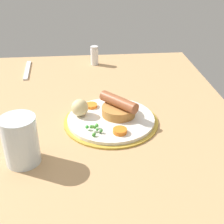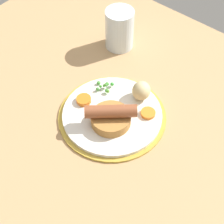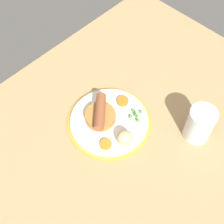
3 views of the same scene
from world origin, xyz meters
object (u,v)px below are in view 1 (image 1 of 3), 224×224
Objects in this scene: potato_chunk_0 at (80,108)px; salt_shaker at (94,56)px; carrot_slice_0 at (91,106)px; drinking_glass at (21,141)px; carrot_slice_2 at (120,131)px; dinner_plate at (111,120)px; fork at (27,70)px; sausage_pudding at (119,108)px; pea_pile at (94,128)px.

salt_shaker reaches higher than potato_chunk_0.
drinking_glass is (21.49, -15.84, 3.76)cm from carrot_slice_0.
drinking_glass reaches higher than carrot_slice_2.
potato_chunk_0 is 0.64× the size of salt_shaker.
salt_shaker is at bearing -176.82° from dinner_plate.
dinner_plate is 9.01cm from potato_chunk_0.
salt_shaker reaches higher than fork.
sausage_pudding is 28.40cm from drinking_glass.
dinner_plate is 48.25cm from fork.
potato_chunk_0 reaches higher than pea_pile.
potato_chunk_0 is at bearing -7.86° from salt_shaker.
carrot_slice_2 is at bearing 108.05° from drinking_glass.
sausage_pudding reaches higher than pea_pile.
fork is at bearing -80.19° from salt_shaker.
pea_pile is at bearing 117.62° from drinking_glass.
pea_pile is at bearing 96.86° from sausage_pudding.
dinner_plate is 2.28× the size of drinking_glass.
potato_chunk_0 is at bearing 44.65° from sausage_pudding.
carrot_slice_0 reaches higher than fork.
pea_pile is 0.64× the size of salt_shaker.
carrot_slice_2 is 0.20× the size of fork.
pea_pile is 51.57cm from fork.
sausage_pudding is at bearing 125.20° from drinking_glass.
carrot_slice_2 is at bearing 79.76° from pea_pile.
carrot_slice_0 is at bearing -154.90° from carrot_slice_2.
carrot_slice_0 is at bearing 143.61° from drinking_glass.
carrot_slice_0 is 0.19× the size of fork.
salt_shaker is at bearing -175.58° from carrot_slice_2.
salt_shaker reaches higher than carrot_slice_0.
sausage_pudding reaches higher than carrot_slice_0.
drinking_glass reaches higher than potato_chunk_0.
pea_pile is 50.54cm from salt_shaker.
drinking_glass is (7.32, -22.48, 3.63)cm from carrot_slice_2.
drinking_glass reaches higher than fork.
carrot_slice_0 is 37.57cm from salt_shaker.
pea_pile is 1.00× the size of potato_chunk_0.
fork is 2.47× the size of salt_shaker.
dinner_plate is at bearing -168.76° from carrot_slice_2.
carrot_slice_0 is (-5.17, -7.31, -1.70)cm from sausage_pudding.
carrot_slice_2 is (7.80, 1.55, 1.38)cm from dinner_plate.
carrot_slice_0 is 26.96cm from drinking_glass.
carrot_slice_0 is at bearing -4.05° from salt_shaker.
carrot_slice_2 is at bearing 25.10° from carrot_slice_0.
dinner_plate is at bearing 38.63° from carrot_slice_0.
fork is 55.23cm from drinking_glass.
drinking_glass reaches higher than sausage_pudding.
pea_pile is 0.42× the size of drinking_glass.
pea_pile is (7.86, -6.97, -1.21)cm from sausage_pudding.
potato_chunk_0 is (-1.89, -8.22, 3.17)cm from dinner_plate.
salt_shaker is (-41.92, 5.79, -0.14)cm from potato_chunk_0.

